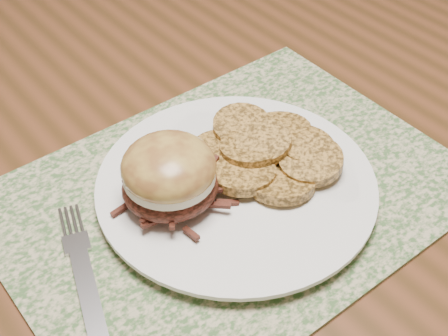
% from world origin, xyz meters
% --- Properties ---
extents(dining_table, '(1.50, 0.90, 0.75)m').
position_xyz_m(dining_table, '(0.00, 0.00, 0.67)').
color(dining_table, '#5C311A').
rests_on(dining_table, ground).
extents(placemat, '(0.45, 0.33, 0.00)m').
position_xyz_m(placemat, '(-0.10, -0.19, 0.75)').
color(placemat, '#3E6131').
rests_on(placemat, dining_table).
extents(dinner_plate, '(0.26, 0.26, 0.02)m').
position_xyz_m(dinner_plate, '(-0.09, -0.19, 0.76)').
color(dinner_plate, white).
rests_on(dinner_plate, placemat).
extents(pork_sandwich, '(0.11, 0.11, 0.07)m').
position_xyz_m(pork_sandwich, '(-0.16, -0.17, 0.80)').
color(pork_sandwich, black).
rests_on(pork_sandwich, dinner_plate).
extents(roasted_potatoes, '(0.17, 0.16, 0.04)m').
position_xyz_m(roasted_potatoes, '(-0.05, -0.18, 0.78)').
color(roasted_potatoes, '#AC7932').
rests_on(roasted_potatoes, dinner_plate).
extents(fork, '(0.08, 0.20, 0.00)m').
position_xyz_m(fork, '(-0.27, -0.20, 0.76)').
color(fork, '#B2B2B9').
rests_on(fork, placemat).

